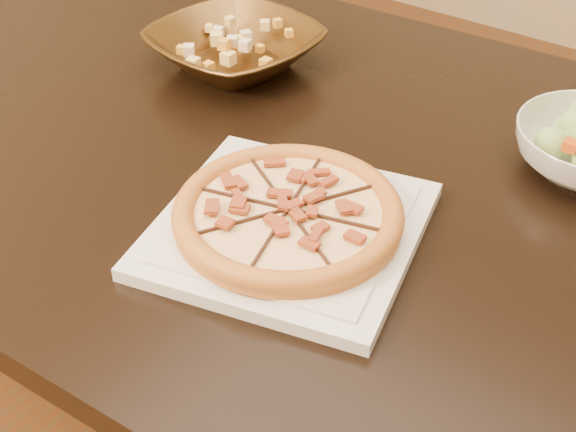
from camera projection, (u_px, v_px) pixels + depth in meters
The scene contains 5 objects.
dining_table at pixel (285, 197), 1.20m from camera, with size 1.56×1.04×0.75m.
plate at pixel (288, 229), 0.98m from camera, with size 0.37×0.37×0.02m.
pizza at pixel (288, 213), 0.96m from camera, with size 0.28×0.28×0.03m.
bronze_bowl at pixel (235, 48), 1.31m from camera, with size 0.26×0.26×0.06m, color brown.
mixed_dish at pixel (233, 22), 1.29m from camera, with size 0.12×0.13×0.03m.
Camera 1 is at (0.51, -0.91, 1.37)m, focal length 50.00 mm.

